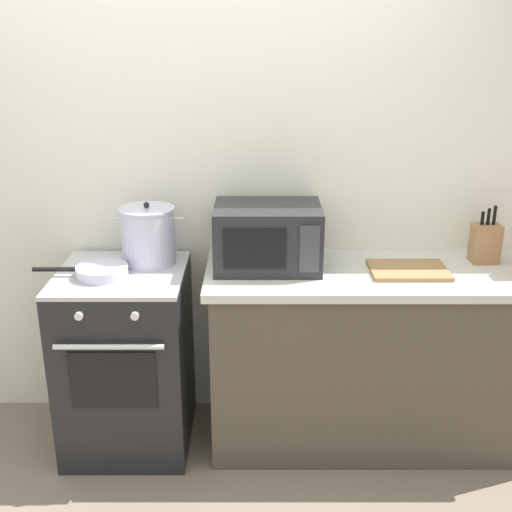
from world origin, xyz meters
TOP-DOWN VIEW (x-y plane):
  - back_wall at (0.30, 0.97)m, footprint 4.40×0.10m
  - lower_cabinet_right at (0.90, 0.62)m, footprint 1.64×0.56m
  - countertop_right at (0.90, 0.62)m, footprint 1.70×0.60m
  - stove at (-0.35, 0.60)m, footprint 0.60×0.64m
  - stock_pot at (-0.23, 0.73)m, footprint 0.35×0.27m
  - frying_pan at (-0.43, 0.54)m, footprint 0.44×0.24m
  - microwave at (0.34, 0.68)m, footprint 0.50×0.37m
  - cutting_board at (1.00, 0.60)m, footprint 0.36×0.26m
  - knife_block at (1.40, 0.74)m, footprint 0.13×0.10m

SIDE VIEW (x-z plane):
  - lower_cabinet_right at x=0.90m, z-range 0.00..0.88m
  - stove at x=-0.35m, z-range 0.00..0.92m
  - countertop_right at x=0.90m, z-range 0.88..0.92m
  - cutting_board at x=1.00m, z-range 0.92..0.94m
  - frying_pan at x=-0.43m, z-range 0.92..0.97m
  - knife_block at x=1.40m, z-range 0.88..1.16m
  - stock_pot at x=-0.23m, z-range 0.91..1.21m
  - microwave at x=0.34m, z-range 0.92..1.22m
  - back_wall at x=0.30m, z-range 0.00..2.50m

